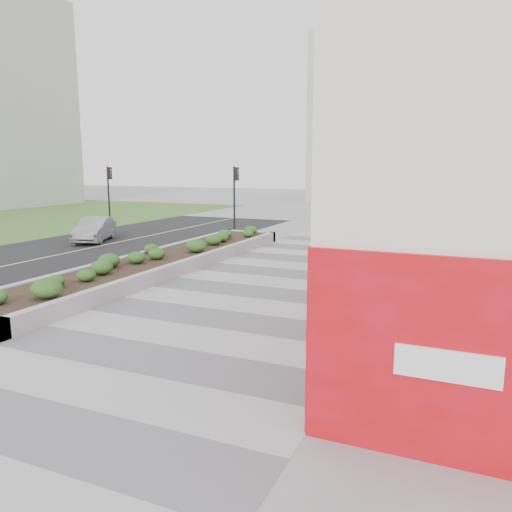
{
  "coord_description": "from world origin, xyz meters",
  "views": [
    {
      "loc": [
        6.19,
        -10.01,
        4.17
      ],
      "look_at": [
        -0.68,
        5.69,
        1.1
      ],
      "focal_mm": 35.0,
      "sensor_mm": 36.0,
      "label": 1
    }
  ],
  "objects_px": {
    "planter": "(162,259)",
    "traffic_signal_near": "(235,190)",
    "traffic_signal_far": "(109,188)",
    "skateboarder": "(323,253)",
    "car_silver": "(95,229)"
  },
  "relations": [
    {
      "from": "traffic_signal_far",
      "to": "skateboarder",
      "type": "relative_size",
      "value": 2.59
    },
    {
      "from": "traffic_signal_far",
      "to": "skateboarder",
      "type": "height_order",
      "value": "traffic_signal_far"
    },
    {
      "from": "planter",
      "to": "traffic_signal_near",
      "type": "relative_size",
      "value": 4.29
    },
    {
      "from": "car_silver",
      "to": "traffic_signal_near",
      "type": "bearing_deg",
      "value": 17.11
    },
    {
      "from": "planter",
      "to": "skateboarder",
      "type": "xyz_separation_m",
      "value": [
        6.34,
        1.82,
        0.4
      ]
    },
    {
      "from": "traffic_signal_near",
      "to": "traffic_signal_far",
      "type": "relative_size",
      "value": 1.0
    },
    {
      "from": "skateboarder",
      "to": "car_silver",
      "type": "relative_size",
      "value": 0.4
    },
    {
      "from": "traffic_signal_near",
      "to": "traffic_signal_far",
      "type": "bearing_deg",
      "value": -176.89
    },
    {
      "from": "traffic_signal_far",
      "to": "skateboarder",
      "type": "distance_m",
      "value": 19.21
    },
    {
      "from": "planter",
      "to": "traffic_signal_near",
      "type": "xyz_separation_m",
      "value": [
        -1.73,
        10.5,
        2.34
      ]
    },
    {
      "from": "traffic_signal_far",
      "to": "car_silver",
      "type": "xyz_separation_m",
      "value": [
        3.0,
        -4.99,
        -2.08
      ]
    },
    {
      "from": "skateboarder",
      "to": "traffic_signal_near",
      "type": "bearing_deg",
      "value": 153.03
    },
    {
      "from": "planter",
      "to": "car_silver",
      "type": "distance_m",
      "value": 9.38
    },
    {
      "from": "traffic_signal_near",
      "to": "car_silver",
      "type": "relative_size",
      "value": 1.02
    },
    {
      "from": "planter",
      "to": "skateboarder",
      "type": "bearing_deg",
      "value": 15.98
    }
  ]
}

